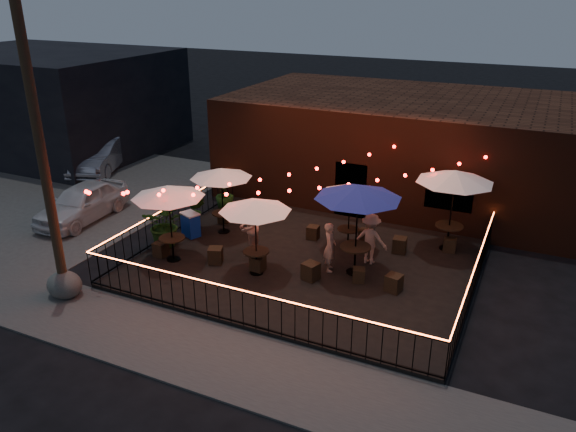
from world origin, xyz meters
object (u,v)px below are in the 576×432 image
at_px(utility_pole, 42,159).
at_px(cafe_table_4, 358,193).
at_px(boulder, 65,285).
at_px(cafe_table_0, 168,193).
at_px(cafe_table_2, 255,207).
at_px(cafe_table_1, 221,174).
at_px(cooler, 191,224).
at_px(cafe_table_3, 350,191).
at_px(cafe_table_5, 455,177).

bearing_deg(utility_pole, cafe_table_4, 32.72).
bearing_deg(cafe_table_4, utility_pole, -147.28).
relative_size(utility_pole, boulder, 8.38).
xyz_separation_m(utility_pole, cafe_table_0, (1.60, 2.91, -1.63)).
xyz_separation_m(cafe_table_2, boulder, (-4.32, -3.28, -1.90)).
relative_size(cafe_table_1, cafe_table_4, 0.76).
relative_size(utility_pole, cooler, 9.58).
height_order(cafe_table_1, cafe_table_3, cafe_table_1).
bearing_deg(boulder, cafe_table_0, 62.19).
xyz_separation_m(cafe_table_4, boulder, (-6.96, -4.53, -2.31)).
bearing_deg(boulder, cooler, 77.69).
bearing_deg(cafe_table_5, cooler, -161.72).
height_order(utility_pole, cooler, utility_pole).
relative_size(cafe_table_4, boulder, 3.27).
relative_size(utility_pole, cafe_table_1, 3.37).
distance_m(cafe_table_4, boulder, 8.62).
distance_m(cafe_table_1, boulder, 6.06).
xyz_separation_m(cafe_table_0, boulder, (-1.55, -2.94, -2.00)).
xyz_separation_m(cafe_table_3, cafe_table_5, (2.95, 1.31, 0.46)).
xyz_separation_m(cafe_table_0, cafe_table_3, (4.65, 3.13, -0.24)).
distance_m(cafe_table_1, cafe_table_5, 7.55).
distance_m(cafe_table_0, cafe_table_3, 5.61).
bearing_deg(cafe_table_2, cafe_table_1, 138.56).
height_order(cafe_table_2, cooler, cafe_table_2).
bearing_deg(cafe_table_5, cafe_table_1, -165.19).
height_order(cafe_table_0, cafe_table_5, cafe_table_5).
height_order(cafe_table_5, cooler, cafe_table_5).
bearing_deg(cafe_table_3, cafe_table_2, -123.97).
xyz_separation_m(cafe_table_1, boulder, (-1.86, -5.45, -1.89)).
height_order(cafe_table_5, boulder, cafe_table_5).
bearing_deg(cafe_table_5, cafe_table_2, -139.69).
bearing_deg(cafe_table_1, cafe_table_0, -97.00).
bearing_deg(cafe_table_5, cafe_table_3, -156.11).
distance_m(cafe_table_2, cafe_table_5, 6.35).
height_order(cafe_table_0, cooler, cafe_table_0).
distance_m(cafe_table_0, cafe_table_4, 5.64).
bearing_deg(cooler, utility_pole, -79.85).
bearing_deg(cafe_table_0, cooler, 106.77).
distance_m(cafe_table_4, cafe_table_5, 3.59).
relative_size(utility_pole, cafe_table_4, 2.56).
relative_size(utility_pole, cafe_table_2, 3.19).
relative_size(utility_pole, cafe_table_0, 3.25).
bearing_deg(cafe_table_5, cafe_table_4, -127.67).
relative_size(cafe_table_2, cafe_table_5, 0.78).
bearing_deg(cafe_table_4, cafe_table_2, -154.54).
relative_size(cafe_table_0, cafe_table_3, 0.94).
bearing_deg(cafe_table_3, cafe_table_1, -171.86).
distance_m(utility_pole, cafe_table_3, 8.89).
bearing_deg(cafe_table_1, cafe_table_5, 14.81).
relative_size(cafe_table_1, cafe_table_3, 0.91).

